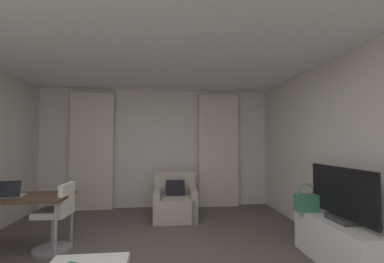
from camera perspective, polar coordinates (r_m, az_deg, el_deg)
wall_window at (r=5.71m, az=-7.89°, el=-3.68°), size 5.12×0.06×2.60m
wall_right at (r=3.56m, az=35.33°, el=-4.12°), size 0.06×6.12×2.60m
ceiling at (r=2.93m, az=-9.72°, el=21.69°), size 5.12×6.12×0.06m
curtain_left_panel at (r=5.79m, az=-21.70°, el=-4.02°), size 0.90×0.06×2.50m
curtain_right_panel at (r=5.70m, az=6.05°, el=-4.19°), size 0.90×0.06×2.50m
armchair at (r=4.96m, az=-3.80°, el=-15.82°), size 0.80×0.80×0.84m
desk at (r=4.09m, az=-34.65°, el=-12.78°), size 1.26×0.63×0.73m
desk_chair at (r=3.98m, az=-28.31°, el=-17.30°), size 0.48×0.48×0.88m
laptop at (r=4.04m, az=-36.10°, el=-11.29°), size 0.36×0.30×0.22m
tv_console at (r=3.62m, az=30.52°, el=-20.98°), size 0.47×1.20×0.52m
tv_flatscreen at (r=3.46m, az=30.66°, el=-12.39°), size 0.20×1.05×0.63m
handbag_primary at (r=3.78m, az=24.50°, el=-14.31°), size 0.30×0.14×0.37m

